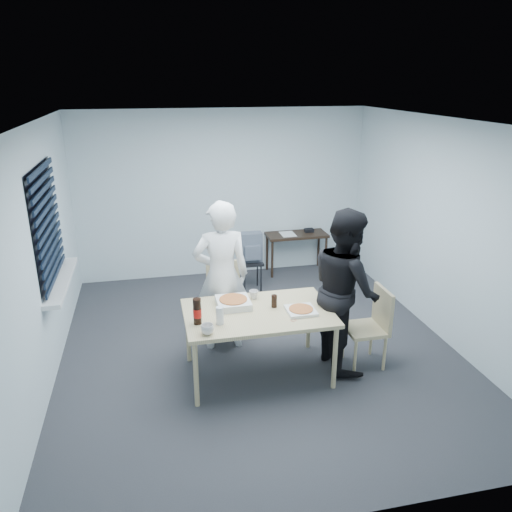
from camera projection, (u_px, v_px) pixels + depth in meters
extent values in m
plane|color=#313237|center=(258.00, 347.00, 5.92)|extent=(5.00, 5.00, 0.00)
plane|color=white|center=(259.00, 122.00, 5.04)|extent=(5.00, 5.00, 0.00)
plane|color=silver|center=(223.00, 194.00, 7.77)|extent=(4.50, 0.00, 4.50)
plane|color=silver|center=(344.00, 364.00, 3.18)|extent=(4.50, 0.00, 4.50)
plane|color=silver|center=(41.00, 259.00, 5.02)|extent=(0.00, 5.00, 5.00)
plane|color=silver|center=(443.00, 231.00, 5.93)|extent=(0.00, 5.00, 5.00)
plane|color=black|center=(46.00, 224.00, 5.31)|extent=(0.00, 1.30, 1.30)
cube|color=black|center=(49.00, 224.00, 5.31)|extent=(0.04, 1.30, 1.25)
cube|color=silver|center=(61.00, 281.00, 5.55)|extent=(0.18, 1.42, 0.05)
cube|color=#CDB888|center=(258.00, 313.00, 5.16)|extent=(1.52, 0.96, 0.04)
cylinder|color=#CDB888|center=(196.00, 374.00, 4.75)|extent=(0.05, 0.05, 0.70)
cylinder|color=#CDB888|center=(188.00, 333.00, 5.53)|extent=(0.05, 0.05, 0.70)
cylinder|color=#CDB888|center=(335.00, 358.00, 5.04)|extent=(0.05, 0.05, 0.70)
cylinder|color=#CDB888|center=(309.00, 320.00, 5.81)|extent=(0.05, 0.05, 0.70)
cube|color=#CDB888|center=(226.00, 301.00, 6.12)|extent=(0.42, 0.42, 0.04)
cube|color=#CDB888|center=(223.00, 277.00, 6.21)|extent=(0.42, 0.04, 0.44)
cylinder|color=#CDB888|center=(215.00, 325.00, 6.00)|extent=(0.03, 0.03, 0.41)
cylinder|color=#CDB888|center=(211.00, 313.00, 6.32)|extent=(0.03, 0.03, 0.41)
cylinder|color=#CDB888|center=(242.00, 323.00, 6.07)|extent=(0.03, 0.03, 0.41)
cylinder|color=#CDB888|center=(237.00, 311.00, 6.38)|extent=(0.03, 0.03, 0.41)
cube|color=#CDB888|center=(365.00, 329.00, 5.44)|extent=(0.42, 0.42, 0.04)
cube|color=#CDB888|center=(383.00, 308.00, 5.40)|extent=(0.04, 0.42, 0.44)
cylinder|color=#CDB888|center=(355.00, 357.00, 5.33)|extent=(0.03, 0.03, 0.41)
cylinder|color=#CDB888|center=(343.00, 341.00, 5.64)|extent=(0.03, 0.03, 0.41)
cylinder|color=#CDB888|center=(385.00, 353.00, 5.40)|extent=(0.03, 0.03, 0.41)
cylinder|color=#CDB888|center=(371.00, 338.00, 5.71)|extent=(0.03, 0.03, 0.41)
imported|color=white|center=(221.00, 276.00, 5.68)|extent=(0.65, 0.42, 1.77)
imported|color=black|center=(345.00, 289.00, 5.34)|extent=(0.47, 0.86, 1.77)
cube|color=black|center=(297.00, 235.00, 8.03)|extent=(0.97, 0.43, 0.04)
cylinder|color=black|center=(272.00, 259.00, 7.89)|extent=(0.04, 0.04, 0.61)
cylinder|color=black|center=(267.00, 252.00, 8.21)|extent=(0.04, 0.04, 0.61)
cylinder|color=black|center=(326.00, 255.00, 8.07)|extent=(0.04, 0.04, 0.61)
cylinder|color=black|center=(319.00, 248.00, 8.39)|extent=(0.04, 0.04, 0.61)
cube|color=black|center=(251.00, 262.00, 7.39)|extent=(0.33, 0.33, 0.04)
cylinder|color=black|center=(245.00, 280.00, 7.32)|extent=(0.04, 0.04, 0.42)
cylinder|color=black|center=(241.00, 274.00, 7.55)|extent=(0.04, 0.04, 0.42)
cylinder|color=black|center=(261.00, 279.00, 7.37)|extent=(0.04, 0.04, 0.42)
cylinder|color=black|center=(257.00, 273.00, 7.60)|extent=(0.04, 0.04, 0.42)
cube|color=slate|center=(251.00, 247.00, 7.31)|extent=(0.31, 0.17, 0.44)
cube|color=slate|center=(253.00, 253.00, 7.22)|extent=(0.23, 0.06, 0.21)
cube|color=white|center=(233.00, 304.00, 5.26)|extent=(0.35, 0.35, 0.04)
cube|color=white|center=(233.00, 301.00, 5.25)|extent=(0.35, 0.35, 0.04)
cylinder|color=#CC7F38|center=(233.00, 299.00, 5.24)|extent=(0.29, 0.29, 0.01)
cube|color=white|center=(301.00, 311.00, 5.13)|extent=(0.29, 0.29, 0.03)
cylinder|color=#CC7F38|center=(301.00, 309.00, 5.13)|extent=(0.25, 0.25, 0.01)
imported|color=silver|center=(207.00, 329.00, 4.68)|extent=(0.17, 0.17, 0.10)
imported|color=silver|center=(254.00, 295.00, 5.43)|extent=(0.10, 0.10, 0.09)
cylinder|color=black|center=(274.00, 301.00, 5.23)|extent=(0.07, 0.07, 0.14)
cylinder|color=black|center=(197.00, 311.00, 4.85)|extent=(0.08, 0.08, 0.27)
cylinder|color=red|center=(197.00, 313.00, 4.86)|extent=(0.08, 0.08, 0.09)
cylinder|color=silver|center=(220.00, 316.00, 4.86)|extent=(0.09, 0.09, 0.18)
torus|color=red|center=(293.00, 320.00, 4.96)|extent=(0.07, 0.07, 0.00)
cube|color=white|center=(288.00, 234.00, 7.99)|extent=(0.28, 0.34, 0.01)
cube|color=black|center=(309.00, 230.00, 8.09)|extent=(0.15, 0.12, 0.06)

